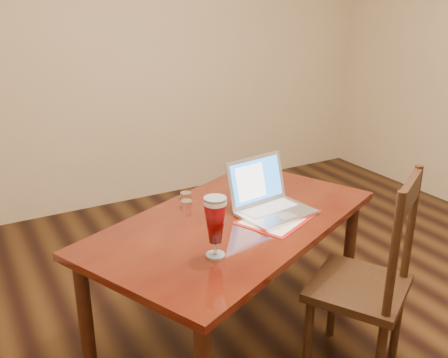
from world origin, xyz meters
TOP-DOWN VIEW (x-y plane):
  - ground at (0.00, 0.00)m, footprint 5.00×5.00m
  - dining_table at (-0.38, 0.38)m, footprint 1.72×1.38m
  - dining_chair at (0.04, -0.12)m, footprint 0.59×0.58m

SIDE VIEW (x-z plane):
  - ground at x=0.00m, z-range 0.00..0.00m
  - dining_chair at x=0.04m, z-range -0.03..1.00m
  - dining_table at x=-0.38m, z-range 0.14..1.12m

